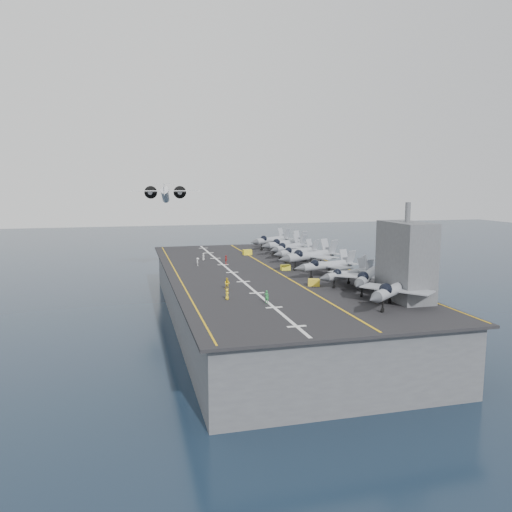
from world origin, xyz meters
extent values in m
plane|color=#142135|center=(0.00, 0.00, 0.00)|extent=(500.00, 500.00, 0.00)
cube|color=#56595E|center=(0.00, 0.00, 5.00)|extent=(36.00, 90.00, 10.00)
cube|color=black|center=(0.00, 0.00, 10.20)|extent=(38.00, 92.00, 0.40)
cube|color=gold|center=(3.00, 0.00, 10.42)|extent=(0.35, 90.00, 0.02)
cube|color=silver|center=(-6.00, 0.00, 10.42)|extent=(0.50, 90.00, 0.02)
cube|color=gold|center=(-17.00, 0.00, 10.42)|extent=(0.25, 90.00, 0.02)
cube|color=gold|center=(18.50, 0.00, 10.42)|extent=(0.25, 90.00, 0.02)
imported|color=gold|center=(-11.60, -23.32, 11.26)|extent=(0.97, 1.19, 1.72)
imported|color=yellow|center=(-10.08, -15.66, 11.36)|extent=(1.38, 1.20, 1.93)
imported|color=silver|center=(-11.57, 10.28, 11.28)|extent=(0.83, 1.14, 1.76)
imported|color=#B22626|center=(-5.27, 10.30, 11.43)|extent=(1.07, 1.38, 2.06)
imported|color=silver|center=(-9.23, 17.65, 11.27)|extent=(0.86, 1.15, 1.74)
imported|color=#25813A|center=(-6.31, -27.15, 11.39)|extent=(1.39, 1.41, 1.98)
camera|label=1|loc=(-25.95, -97.42, 28.04)|focal=35.00mm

